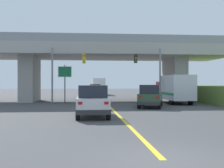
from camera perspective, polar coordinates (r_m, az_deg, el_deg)
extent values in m
plane|color=#424244|center=(34.56, -1.66, -3.44)|extent=(160.00, 160.00, 0.00)
cube|color=#A8A59E|center=(34.70, -1.66, 6.43)|extent=(30.08, 9.17, 1.25)
cube|color=#9A9891|center=(35.09, -16.32, 0.97)|extent=(1.63, 5.50, 5.33)
cube|color=#9A9891|center=(36.15, 12.56, 0.94)|extent=(1.63, 5.50, 5.33)
cube|color=gray|center=(30.46, -1.14, 9.36)|extent=(30.08, 0.20, 0.90)
cube|color=gray|center=(39.22, -2.06, 7.28)|extent=(30.08, 0.20, 0.90)
cube|color=yellow|center=(19.91, 0.98, -6.04)|extent=(0.20, 24.13, 0.01)
cube|color=silver|center=(18.21, -3.99, -4.07)|extent=(1.96, 4.64, 0.90)
cube|color=#1E232D|center=(17.82, -3.97, -1.49)|extent=(1.73, 2.55, 0.76)
cube|color=#2D2D30|center=(15.98, -3.82, -5.77)|extent=(2.00, 0.20, 0.28)
cube|color=red|center=(15.86, -6.48, -3.89)|extent=(0.24, 0.06, 0.16)
cube|color=red|center=(15.90, -1.15, -3.88)|extent=(0.24, 0.06, 0.16)
cylinder|color=black|center=(20.01, -6.63, -4.99)|extent=(0.26, 0.72, 0.72)
cylinder|color=black|center=(20.04, -1.57, -4.98)|extent=(0.26, 0.72, 0.72)
cylinder|color=black|center=(16.49, -6.94, -6.08)|extent=(0.26, 0.72, 0.72)
cylinder|color=black|center=(16.53, -0.79, -6.06)|extent=(0.26, 0.72, 0.72)
cube|color=#2D4C33|center=(25.23, 7.85, -2.91)|extent=(3.08, 4.68, 0.90)
cube|color=#1E232D|center=(24.87, 7.80, -1.04)|extent=(2.28, 2.76, 0.76)
cube|color=#2D2D30|center=(23.15, 7.45, -3.95)|extent=(1.88, 0.76, 0.28)
cube|color=red|center=(23.12, 5.70, -2.64)|extent=(0.25, 0.13, 0.16)
cube|color=red|center=(23.00, 9.18, -2.65)|extent=(0.25, 0.13, 0.16)
cylinder|color=black|center=(26.93, 6.34, -3.68)|extent=(0.46, 0.76, 0.72)
cylinder|color=black|center=(26.81, 9.90, -3.70)|extent=(0.46, 0.76, 0.72)
cylinder|color=black|center=(23.74, 5.54, -4.19)|extent=(0.46, 0.76, 0.72)
cylinder|color=black|center=(23.60, 9.58, -4.21)|extent=(0.46, 0.76, 0.72)
cube|color=red|center=(33.53, 11.15, -1.15)|extent=(2.20, 2.00, 1.90)
cube|color=silver|center=(30.11, 13.06, -0.69)|extent=(2.31, 5.15, 2.53)
cube|color=#197F4C|center=(30.13, 13.06, -1.90)|extent=(2.33, 5.04, 0.24)
cylinder|color=black|center=(33.29, 9.50, -2.80)|extent=(0.30, 0.90, 0.90)
cylinder|color=black|center=(33.86, 12.78, -2.75)|extent=(0.30, 0.90, 0.90)
cylinder|color=black|center=(28.63, 11.97, -3.27)|extent=(0.30, 0.90, 0.90)
cylinder|color=black|center=(29.28, 15.72, -3.20)|extent=(0.30, 0.90, 0.90)
cube|color=silver|center=(46.17, -3.49, -1.54)|extent=(1.87, 4.23, 0.90)
cube|color=#1E232D|center=(45.83, -3.48, -0.52)|extent=(1.65, 2.33, 0.76)
cube|color=#2D2D30|center=(44.11, -3.41, -2.02)|extent=(1.91, 0.20, 0.28)
cube|color=red|center=(44.01, -4.32, -1.34)|extent=(0.24, 0.06, 0.16)
cube|color=red|center=(44.05, -2.49, -1.33)|extent=(0.24, 0.06, 0.16)
cylinder|color=black|center=(47.73, -4.55, -2.03)|extent=(0.26, 0.72, 0.72)
cylinder|color=black|center=(47.78, -2.54, -2.03)|extent=(0.26, 0.72, 0.72)
cylinder|color=black|center=(44.60, -4.50, -2.18)|extent=(0.26, 0.72, 0.72)
cylinder|color=black|center=(44.65, -2.35, -2.17)|extent=(0.26, 0.72, 0.72)
cylinder|color=slate|center=(30.23, 9.76, 1.61)|extent=(0.18, 0.18, 5.87)
cylinder|color=slate|center=(30.07, 7.31, 6.07)|extent=(2.64, 0.12, 0.12)
cube|color=#232326|center=(29.76, 4.82, 5.20)|extent=(0.32, 0.26, 0.96)
sphere|color=red|center=(29.64, 4.87, 5.80)|extent=(0.16, 0.16, 0.16)
sphere|color=gold|center=(29.62, 4.87, 5.22)|extent=(0.16, 0.16, 0.16)
sphere|color=green|center=(29.59, 4.87, 4.65)|extent=(0.16, 0.16, 0.16)
cylinder|color=slate|center=(29.60, -12.06, 1.63)|extent=(0.18, 0.18, 5.85)
cylinder|color=slate|center=(29.60, -8.90, 6.04)|extent=(3.27, 0.12, 0.12)
cube|color=gold|center=(29.49, -5.72, 5.13)|extent=(0.32, 0.26, 0.96)
sphere|color=red|center=(29.37, -5.72, 5.74)|extent=(0.16, 0.16, 0.16)
sphere|color=gold|center=(29.34, -5.72, 5.16)|extent=(0.16, 0.16, 0.16)
sphere|color=green|center=(29.32, -5.72, 4.57)|extent=(0.16, 0.16, 0.16)
cylinder|color=slate|center=(31.80, -9.57, 0.04)|extent=(0.14, 0.14, 4.21)
cube|color=#197242|center=(31.77, -9.57, 2.48)|extent=(1.41, 0.08, 1.10)
cube|color=white|center=(31.76, -9.57, 2.48)|extent=(1.49, 0.04, 1.18)
cube|color=navy|center=(56.18, -2.92, -0.65)|extent=(2.20, 2.00, 1.90)
cube|color=silver|center=(52.72, -2.77, -0.29)|extent=(2.31, 4.93, 2.64)
cube|color=#195999|center=(52.72, -2.77, -1.01)|extent=(2.33, 4.83, 0.24)
cylinder|color=black|center=(56.17, -3.94, -1.61)|extent=(0.30, 0.90, 0.90)
cylinder|color=black|center=(56.25, -1.90, -1.61)|extent=(0.30, 0.90, 0.90)
cylinder|color=black|center=(51.48, -3.82, -1.77)|extent=(0.30, 0.90, 0.90)
cylinder|color=black|center=(51.56, -1.60, -1.77)|extent=(0.30, 0.90, 0.90)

